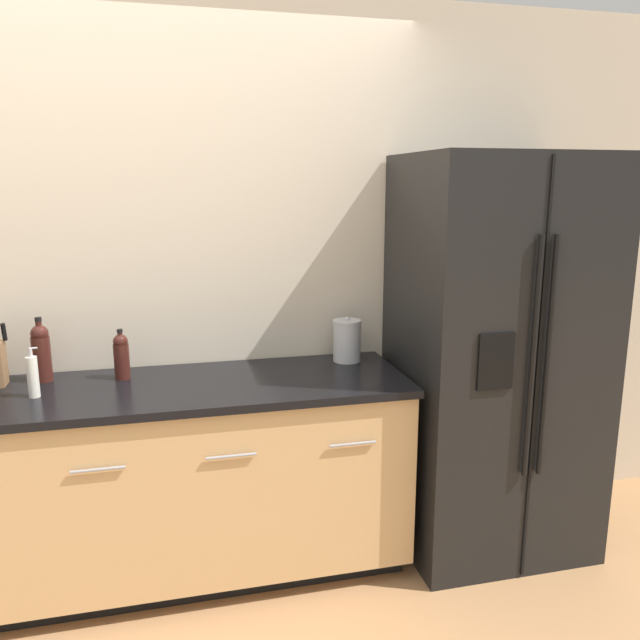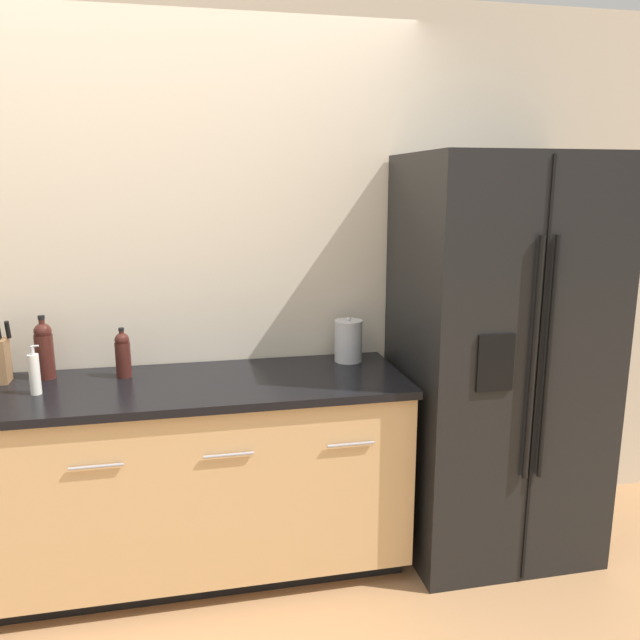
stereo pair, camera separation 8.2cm
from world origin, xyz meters
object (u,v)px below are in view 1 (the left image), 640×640
Objects in this scene: wine_bottle at (41,352)px; oil_bottle at (121,355)px; steel_canister at (347,340)px; soap_dispenser at (33,376)px; refrigerator at (494,357)px.

wine_bottle is 0.34m from oil_bottle.
wine_bottle is 1.30× the size of steel_canister.
wine_bottle is 0.22m from soap_dispenser.
refrigerator is at bearing -6.16° from oil_bottle.
wine_bottle is 1.27× the size of oil_bottle.
steel_canister is (1.37, 0.21, 0.01)m from soap_dispenser.
soap_dispenser is at bearing -152.60° from oil_bottle.
wine_bottle is at bearing 173.51° from refrigerator.
wine_bottle is 1.38m from steel_canister.
steel_canister is at bearing 8.66° from soap_dispenser.
steel_canister is (1.04, 0.04, -0.00)m from oil_bottle.
refrigerator is 8.41× the size of oil_bottle.
wine_bottle is at bearing 90.83° from soap_dispenser.
refrigerator is 1.72m from oil_bottle.
wine_bottle reaches higher than steel_canister.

